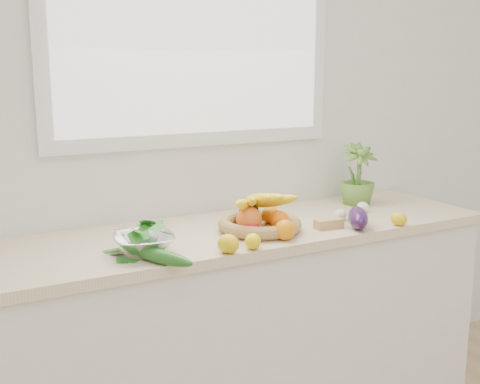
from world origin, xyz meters
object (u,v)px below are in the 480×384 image
apple (250,228)px  colander_with_spinach (144,238)px  cucumber (162,257)px  fruit_basket (259,219)px  potted_herb (357,176)px  eggplant (358,218)px

apple → colander_with_spinach: colander_with_spinach is taller
apple → cucumber: size_ratio=0.27×
fruit_basket → apple: bearing=-143.3°
potted_herb → colander_with_spinach: bearing=-166.8°
colander_with_spinach → apple: bearing=2.4°
fruit_basket → colander_with_spinach: (-0.50, -0.07, 0.01)m
cucumber → colander_with_spinach: size_ratio=1.06×
potted_herb → eggplant: bearing=-128.5°
apple → eggplant: size_ratio=0.34×
apple → potted_herb: 0.76m
apple → eggplant: bearing=-11.8°
apple → fruit_basket: size_ratio=0.19×
potted_herb → colander_with_spinach: potted_herb is taller
apple → cucumber: (-0.41, -0.14, -0.01)m
potted_herb → fruit_basket: potted_herb is taller
apple → potted_herb: potted_herb is taller
potted_herb → fruit_basket: size_ratio=0.83×
fruit_basket → potted_herb: bearing=17.2°
apple → fruit_basket: bearing=36.7°
cucumber → fruit_basket: size_ratio=0.71×
eggplant → potted_herb: (0.27, 0.34, 0.09)m
eggplant → colander_with_spinach: size_ratio=0.83×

